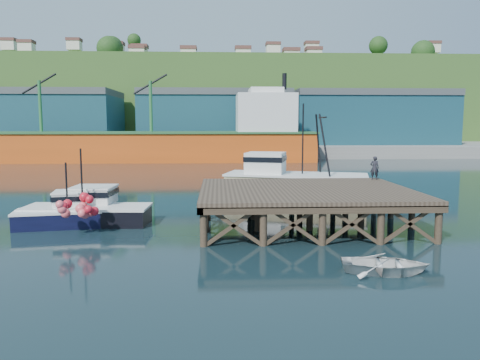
{
  "coord_description": "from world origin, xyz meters",
  "views": [
    {
      "loc": [
        0.51,
        -26.51,
        5.8
      ],
      "look_at": [
        1.84,
        2.0,
        2.39
      ],
      "focal_mm": 35.0,
      "sensor_mm": 36.0,
      "label": 1
    }
  ],
  "objects": [
    {
      "name": "wharf",
      "position": [
        5.5,
        -0.19,
        1.94
      ],
      "size": [
        12.0,
        10.0,
        2.62
      ],
      "color": "brown",
      "rests_on": "ground"
    },
    {
      "name": "dockworker",
      "position": [
        10.9,
        3.98,
        2.91
      ],
      "size": [
        0.66,
        0.53,
        1.57
      ],
      "primitive_type": "imported",
      "rotation": [
        0.0,
        0.0,
        2.82
      ],
      "color": "black",
      "rests_on": "wharf"
    },
    {
      "name": "hillside",
      "position": [
        0.0,
        100.0,
        11.0
      ],
      "size": [
        220.0,
        50.0,
        22.0
      ],
      "primitive_type": "cube",
      "color": "#2D511E",
      "rests_on": "ground"
    },
    {
      "name": "boat_black",
      "position": [
        -7.13,
        1.01,
        0.82
      ],
      "size": [
        7.33,
        6.16,
        4.45
      ],
      "rotation": [
        0.0,
        0.0,
        -0.05
      ],
      "color": "black",
      "rests_on": "ground"
    },
    {
      "name": "cargo_ship",
      "position": [
        -8.46,
        48.0,
        3.31
      ],
      "size": [
        55.5,
        10.0,
        13.75
      ],
      "color": "#E25315",
      "rests_on": "ground"
    },
    {
      "name": "far_quay",
      "position": [
        0.0,
        70.0,
        1.0
      ],
      "size": [
        160.0,
        40.0,
        2.0
      ],
      "primitive_type": "cube",
      "color": "gray",
      "rests_on": "ground"
    },
    {
      "name": "warehouse_right",
      "position": [
        30.0,
        65.0,
        6.5
      ],
      "size": [
        30.0,
        16.0,
        9.0
      ],
      "primitive_type": "cube",
      "color": "navy",
      "rests_on": "far_quay"
    },
    {
      "name": "boat_navy",
      "position": [
        -8.03,
        0.37,
        0.74
      ],
      "size": [
        6.19,
        3.72,
        3.7
      ],
      "rotation": [
        0.0,
        0.0,
        0.16
      ],
      "color": "black",
      "rests_on": "ground"
    },
    {
      "name": "dinghy",
      "position": [
        7.02,
        -9.04,
        0.35
      ],
      "size": [
        3.76,
        3.0,
        0.7
      ],
      "primitive_type": "imported",
      "rotation": [
        0.0,
        0.0,
        1.38
      ],
      "color": "silver",
      "rests_on": "ground"
    },
    {
      "name": "warehouse_left",
      "position": [
        -35.0,
        65.0,
        6.5
      ],
      "size": [
        32.0,
        16.0,
        9.0
      ],
      "primitive_type": "cube",
      "color": "navy",
      "rests_on": "far_quay"
    },
    {
      "name": "trawler",
      "position": [
        6.43,
        10.08,
        1.52
      ],
      "size": [
        11.71,
        6.82,
        7.4
      ],
      "rotation": [
        0.0,
        0.0,
        -0.28
      ],
      "color": "#D4C389",
      "rests_on": "ground"
    },
    {
      "name": "warehouse_mid",
      "position": [
        0.0,
        65.0,
        6.5
      ],
      "size": [
        28.0,
        16.0,
        9.0
      ],
      "primitive_type": "cube",
      "color": "navy",
      "rests_on": "far_quay"
    },
    {
      "name": "ground",
      "position": [
        0.0,
        0.0,
        0.0
      ],
      "size": [
        300.0,
        300.0,
        0.0
      ],
      "primitive_type": "plane",
      "color": "black",
      "rests_on": "ground"
    }
  ]
}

